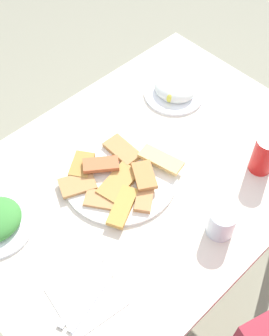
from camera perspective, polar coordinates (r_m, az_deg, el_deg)
ground_plane at (r=1.88m, az=0.87°, el=-13.35°), size 6.00×6.00×0.00m
dining_table at (r=1.34m, az=1.19°, el=-2.62°), size 1.11×0.79×0.70m
pide_platter at (r=1.25m, az=-1.97°, el=-1.08°), size 0.34×0.33×0.04m
salad_plate_rice at (r=1.48m, az=5.24°, el=10.11°), size 0.20×0.20×0.06m
soda_can at (r=1.29m, az=16.64°, el=1.66°), size 0.08×0.08×0.12m
drinking_glass at (r=1.15m, az=11.37°, el=-7.04°), size 0.07×0.07×0.09m
paper_napkin at (r=1.10m, az=-6.33°, el=-16.39°), size 0.17×0.17×0.00m
fork at (r=1.10m, az=-6.98°, el=-15.66°), size 0.19×0.08×0.00m
spoon at (r=1.09m, az=-5.72°, el=-16.98°), size 0.17×0.06×0.00m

